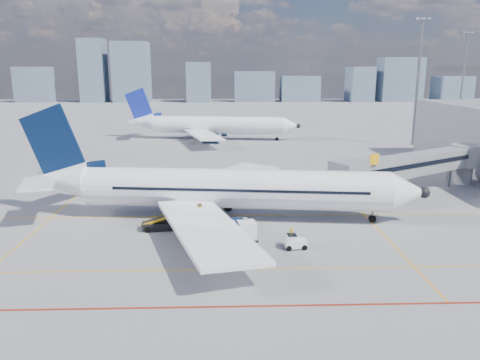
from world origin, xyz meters
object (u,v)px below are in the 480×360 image
object	(u,v)px
belt_loader	(166,223)
ramp_worker	(292,237)
baggage_tug	(294,242)
second_aircraft	(210,125)
main_aircraft	(218,189)
cargo_dolly	(237,232)

from	to	relation	value
belt_loader	ramp_worker	size ratio (longest dim) A/B	3.64
ramp_worker	belt_loader	bearing A→B (deg)	96.66
baggage_tug	ramp_worker	size ratio (longest dim) A/B	1.20
second_aircraft	belt_loader	world-z (taller)	second_aircraft
second_aircraft	belt_loader	distance (m)	61.34
main_aircraft	second_aircraft	bearing A→B (deg)	99.26
main_aircraft	belt_loader	world-z (taller)	main_aircraft
main_aircraft	cargo_dolly	size ratio (longest dim) A/B	10.96
main_aircraft	baggage_tug	bearing A→B (deg)	-45.85
second_aircraft	baggage_tug	world-z (taller)	second_aircraft
main_aircraft	belt_loader	size ratio (longest dim) A/B	6.98
second_aircraft	baggage_tug	bearing A→B (deg)	-73.26
main_aircraft	belt_loader	xyz separation A→B (m)	(-5.18, -3.49, -2.58)
second_aircraft	belt_loader	xyz separation A→B (m)	(-2.68, -61.23, -2.58)
belt_loader	cargo_dolly	bearing A→B (deg)	-35.15
belt_loader	ramp_worker	xyz separation A→B (m)	(11.89, -4.90, 0.20)
main_aircraft	belt_loader	distance (m)	6.76
baggage_tug	belt_loader	world-z (taller)	belt_loader
belt_loader	main_aircraft	bearing A→B (deg)	28.87
baggage_tug	cargo_dolly	xyz separation A→B (m)	(-5.06, 1.47, 0.46)
cargo_dolly	baggage_tug	bearing A→B (deg)	-26.55
cargo_dolly	belt_loader	bearing A→B (deg)	139.63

